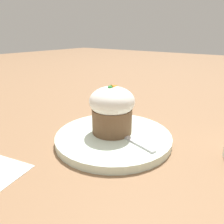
% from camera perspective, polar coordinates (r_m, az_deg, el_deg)
% --- Properties ---
extents(ground_plane, '(4.00, 4.00, 0.00)m').
position_cam_1_polar(ground_plane, '(0.45, 0.37, -7.49)').
color(ground_plane, '#846042').
extents(dessert_plate, '(0.23, 0.23, 0.02)m').
position_cam_1_polar(dessert_plate, '(0.44, 0.37, -6.62)').
color(dessert_plate, silver).
rests_on(dessert_plate, ground_plane).
extents(carrot_cake, '(0.09, 0.09, 0.10)m').
position_cam_1_polar(carrot_cake, '(0.43, 0.00, 0.75)').
color(carrot_cake, brown).
rests_on(carrot_cake, dessert_plate).
extents(spoon, '(0.06, 0.13, 0.01)m').
position_cam_1_polar(spoon, '(0.44, 1.78, -5.37)').
color(spoon, silver).
rests_on(spoon, dessert_plate).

